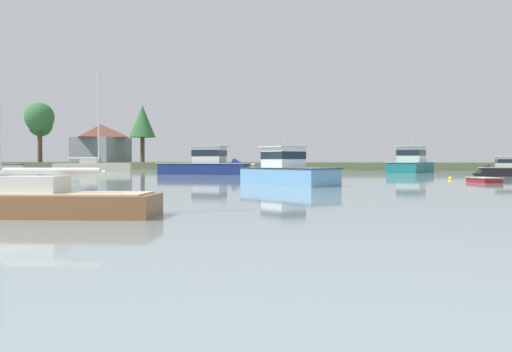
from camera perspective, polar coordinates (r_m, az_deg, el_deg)
name	(u,v)px	position (r m, az deg, el deg)	size (l,w,h in m)	color
far_shore_bank	(407,165)	(111.48, 14.41, 1.01)	(227.11, 51.02, 1.10)	#4C563D
cruiser_skyblue	(280,176)	(35.78, 2.36, -0.05)	(7.65, 6.15, 3.95)	#669ECC
cruiser_navy	(214,168)	(61.50, -4.05, 0.75)	(10.77, 4.01, 5.84)	navy
cruiser_teal	(413,166)	(74.64, 14.94, 0.89)	(4.95, 11.24, 6.40)	#196B70
dinghy_maroon	(484,181)	(41.94, 21.15, -0.42)	(2.42, 3.13, 0.47)	maroon
cruiser_sand	(267,168)	(78.81, 1.08, 0.82)	(7.80, 4.43, 3.98)	tan
sailboat_cream	(93,169)	(79.92, -15.49, 0.63)	(9.78, 6.79, 14.11)	beige
sailboat_wood	(21,208)	(16.70, -21.77, -2.90)	(7.45, 3.87, 10.01)	brown
cruiser_black	(504,172)	(59.10, 22.84, 0.37)	(6.54, 2.76, 3.26)	black
mooring_buoy_white	(0,184)	(38.00, -23.44, -0.71)	(0.41, 0.41, 0.46)	white
mooring_buoy_yellow	(450,179)	(47.76, 18.24, -0.24)	(0.33, 0.33, 0.39)	yellow
shore_tree_inland_b	(39,118)	(121.18, -20.17, 5.29)	(5.64, 5.64, 11.46)	brown
shore_tree_center_left	(40,125)	(133.97, -20.09, 4.64)	(5.10, 5.10, 10.53)	brown
shore_tree_center	(142,122)	(122.29, -10.91, 5.16)	(5.33, 5.33, 11.56)	brown
cottage_hillside	(101,143)	(126.15, -14.73, 3.14)	(9.58, 10.06, 7.80)	gray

